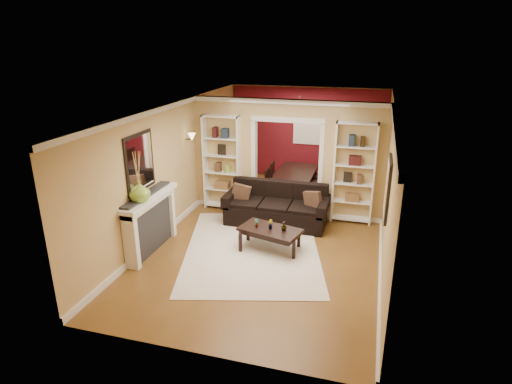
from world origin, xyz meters
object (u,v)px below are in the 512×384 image
(sofa, at_px, (276,205))
(dining_table, at_px, (297,182))
(bookshelf_right, at_px, (354,174))
(fireplace, at_px, (152,224))
(coffee_table, at_px, (270,239))
(bookshelf_left, at_px, (222,163))

(sofa, bearing_deg, dining_table, 87.94)
(bookshelf_right, relative_size, dining_table, 1.30)
(sofa, relative_size, dining_table, 1.30)
(dining_table, bearing_deg, sofa, 177.94)
(bookshelf_right, height_order, fireplace, bookshelf_right)
(sofa, bearing_deg, coffee_table, -81.98)
(coffee_table, bearing_deg, sofa, 113.06)
(bookshelf_right, relative_size, fireplace, 1.35)
(bookshelf_left, bearing_deg, fireplace, -102.05)
(sofa, distance_m, dining_table, 2.12)
(bookshelf_left, distance_m, bookshelf_right, 3.10)
(sofa, bearing_deg, bookshelf_left, 158.62)
(fireplace, bearing_deg, bookshelf_left, 77.95)
(bookshelf_left, height_order, fireplace, bookshelf_left)
(sofa, xyz_separation_m, bookshelf_right, (1.62, 0.58, 0.70))
(coffee_table, height_order, bookshelf_left, bookshelf_left)
(bookshelf_left, bearing_deg, sofa, -21.38)
(bookshelf_left, xyz_separation_m, bookshelf_right, (3.10, 0.00, 0.00))
(sofa, relative_size, fireplace, 1.36)
(fireplace, xyz_separation_m, dining_table, (2.10, 4.06, -0.27))
(sofa, height_order, dining_table, sofa)
(bookshelf_left, relative_size, dining_table, 1.30)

